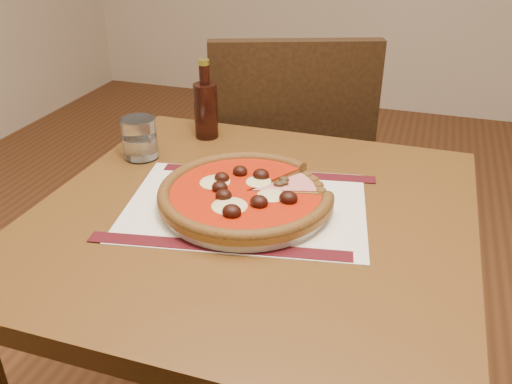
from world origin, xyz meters
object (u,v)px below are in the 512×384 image
table (253,256)px  bottle (206,108)px  plate (246,201)px  pizza (246,192)px  chair_far (288,166)px  water_glass (140,138)px

table → bottle: bearing=125.7°
table → plate: (-0.02, 0.01, 0.11)m
plate → bottle: size_ratio=1.65×
bottle → pizza: bearing=-55.6°
chair_far → water_glass: (-0.22, -0.47, 0.25)m
plate → chair_far: bearing=97.1°
water_glass → bottle: (0.09, 0.16, 0.03)m
table → chair_far: (-0.09, 0.62, -0.11)m
chair_far → pizza: 0.66m
table → pizza: size_ratio=2.43×
pizza → water_glass: 0.33m
water_glass → plate: bearing=-24.7°
plate → water_glass: (-0.30, 0.14, 0.04)m
pizza → water_glass: size_ratio=3.56×
plate → water_glass: size_ratio=3.39×
chair_far → plate: chair_far is taller
plate → pizza: bearing=-141.9°
chair_far → plate: size_ratio=3.03×
plate → table: bearing=-33.9°
table → pizza: (-0.02, 0.01, 0.13)m
table → water_glass: water_glass is taller
chair_far → plate: bearing=77.0°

